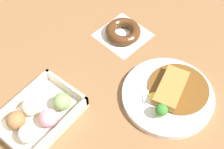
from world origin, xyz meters
TOP-DOWN VIEW (x-y plane):
  - ground_plane at (0.00, 0.00)m, footprint 1.60×1.60m
  - curry_plate at (0.10, -0.05)m, footprint 0.24×0.24m
  - donut_box at (-0.16, 0.17)m, footprint 0.21×0.15m
  - chocolate_ring_donut at (0.21, 0.18)m, footprint 0.15×0.15m

SIDE VIEW (x-z plane):
  - ground_plane at x=0.00m, z-range 0.00..0.00m
  - curry_plate at x=0.10m, z-range -0.02..0.05m
  - chocolate_ring_donut at x=0.21m, z-range 0.00..0.03m
  - donut_box at x=-0.16m, z-range -0.01..0.05m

